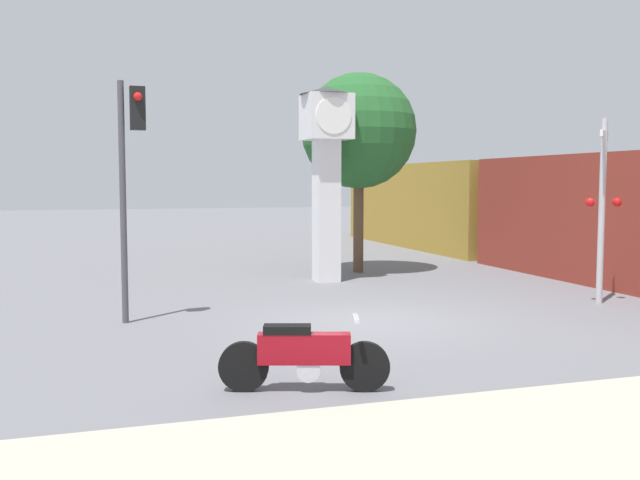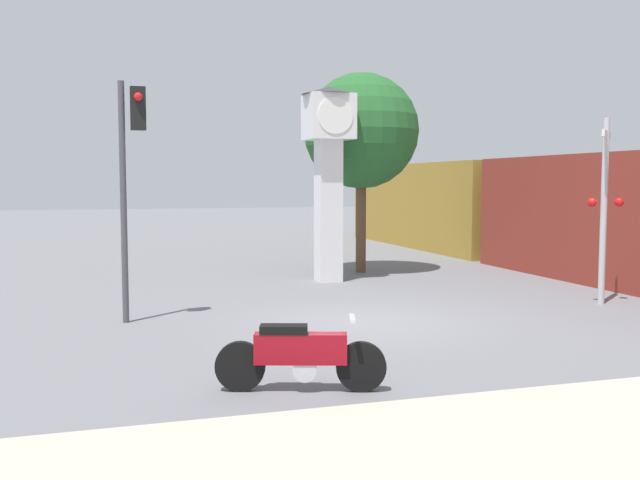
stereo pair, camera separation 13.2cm
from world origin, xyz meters
TOP-DOWN VIEW (x-y plane):
  - ground_plane at (0.00, 0.00)m, footprint 120.00×120.00m
  - motorcycle at (-2.37, -3.96)m, footprint 2.11×0.81m
  - clock_tower at (1.06, 5.60)m, footprint 1.43×1.43m
  - freight_train at (8.50, 8.40)m, footprint 2.80×23.62m
  - traffic_light at (-4.20, 1.32)m, footprint 0.50×0.35m
  - railroad_crossing_signal at (5.69, 0.42)m, footprint 0.90×0.82m
  - street_tree at (2.56, 7.14)m, footprint 3.36×3.36m

SIDE VIEW (x-z plane):
  - ground_plane at x=0.00m, z-range 0.00..0.00m
  - motorcycle at x=-2.37m, z-range -0.02..0.95m
  - freight_train at x=8.50m, z-range 0.00..3.40m
  - railroad_crossing_signal at x=5.69m, z-range 0.18..4.22m
  - traffic_light at x=-4.20m, z-range 0.84..5.37m
  - clock_tower at x=1.06m, z-range 0.84..6.01m
  - street_tree at x=2.56m, z-range 1.22..7.05m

